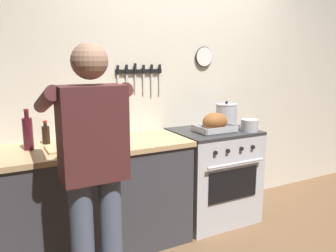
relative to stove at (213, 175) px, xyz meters
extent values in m
cube|color=beige|center=(-0.22, 0.36, 0.85)|extent=(6.00, 0.10, 2.60)
cube|color=black|center=(-0.64, 0.30, 1.01)|extent=(0.45, 0.02, 0.04)
cube|color=silver|center=(-0.85, 0.29, 0.89)|extent=(0.02, 0.00, 0.19)
cube|color=black|center=(-0.85, 0.29, 1.03)|extent=(0.02, 0.02, 0.08)
cube|color=silver|center=(-0.77, 0.29, 0.89)|extent=(0.02, 0.00, 0.19)
cube|color=black|center=(-0.77, 0.29, 1.03)|extent=(0.02, 0.02, 0.08)
cube|color=silver|center=(-0.68, 0.29, 0.91)|extent=(0.01, 0.00, 0.16)
cube|color=black|center=(-0.68, 0.29, 1.03)|extent=(0.02, 0.02, 0.09)
cube|color=silver|center=(-0.60, 0.29, 0.90)|extent=(0.01, 0.00, 0.18)
cube|color=black|center=(-0.60, 0.29, 1.03)|extent=(0.02, 0.02, 0.08)
cube|color=silver|center=(-0.52, 0.29, 0.89)|extent=(0.01, 0.00, 0.20)
cube|color=black|center=(-0.52, 0.29, 1.03)|extent=(0.02, 0.02, 0.08)
cube|color=silver|center=(-0.43, 0.29, 0.89)|extent=(0.01, 0.00, 0.19)
cube|color=black|center=(-0.43, 0.29, 1.03)|extent=(0.02, 0.02, 0.08)
cylinder|color=white|center=(0.07, 0.29, 1.14)|extent=(0.19, 0.02, 0.19)
torus|color=black|center=(0.07, 0.29, 1.14)|extent=(0.20, 0.02, 0.20)
cube|color=#38383D|center=(-1.42, 0.00, -0.02)|extent=(2.00, 0.62, 0.86)
cube|color=tan|center=(-1.42, 0.00, 0.43)|extent=(2.03, 0.65, 0.04)
cube|color=#BCBCC1|center=(0.00, 0.00, -0.02)|extent=(0.76, 0.62, 0.87)
cube|color=black|center=(0.00, -0.31, 0.00)|extent=(0.53, 0.01, 0.28)
cube|color=#2D2D2D|center=(0.00, 0.00, 0.43)|extent=(0.76, 0.62, 0.03)
cylinder|color=black|center=(-0.21, -0.32, 0.33)|extent=(0.04, 0.02, 0.04)
cylinder|color=black|center=(-0.08, -0.32, 0.33)|extent=(0.04, 0.02, 0.04)
cylinder|color=black|center=(0.08, -0.32, 0.33)|extent=(0.04, 0.02, 0.04)
cylinder|color=black|center=(0.21, -0.32, 0.33)|extent=(0.04, 0.02, 0.04)
cylinder|color=silver|center=(0.00, -0.34, 0.21)|extent=(0.61, 0.02, 0.02)
cylinder|color=#4C566B|center=(-1.45, -0.69, -0.02)|extent=(0.14, 0.14, 0.86)
cylinder|color=#4C566B|center=(-1.27, -0.69, -0.02)|extent=(0.14, 0.14, 0.86)
cube|color=#4C2323|center=(-1.36, -0.69, 0.69)|extent=(0.38, 0.22, 0.56)
sphere|color=#9E755B|center=(-1.36, -0.69, 1.10)|extent=(0.21, 0.21, 0.21)
cylinder|color=#4C2323|center=(-1.57, -0.44, 0.87)|extent=(0.09, 0.55, 0.22)
cylinder|color=#4C2323|center=(-1.15, -0.44, 0.87)|extent=(0.09, 0.55, 0.22)
cube|color=#B7B7BC|center=(-0.05, -0.08, 0.46)|extent=(0.34, 0.25, 0.01)
cube|color=#B7B7BC|center=(-0.05, -0.20, 0.49)|extent=(0.34, 0.01, 0.05)
cube|color=#B7B7BC|center=(-0.05, 0.05, 0.49)|extent=(0.34, 0.01, 0.05)
cube|color=#B7B7BC|center=(-0.22, -0.08, 0.49)|extent=(0.01, 0.25, 0.05)
cube|color=#B7B7BC|center=(0.12, -0.08, 0.49)|extent=(0.01, 0.25, 0.05)
ellipsoid|color=brown|center=(-0.05, -0.08, 0.55)|extent=(0.25, 0.18, 0.17)
cylinder|color=#B7B7BC|center=(0.20, 0.08, 0.56)|extent=(0.21, 0.21, 0.22)
cylinder|color=#B2B2B7|center=(0.20, 0.08, 0.68)|extent=(0.21, 0.21, 0.01)
sphere|color=black|center=(0.20, 0.08, 0.70)|extent=(0.03, 0.03, 0.03)
cylinder|color=#B7B7BC|center=(0.26, -0.20, 0.51)|extent=(0.16, 0.16, 0.11)
cube|color=tan|center=(-1.36, -0.06, 0.46)|extent=(0.36, 0.24, 0.02)
cylinder|color=black|center=(-1.50, 0.19, 0.52)|extent=(0.06, 0.06, 0.14)
cylinder|color=black|center=(-1.50, 0.19, 0.61)|extent=(0.03, 0.03, 0.03)
cylinder|color=#B21919|center=(-1.50, 0.19, 0.63)|extent=(0.03, 0.03, 0.01)
cylinder|color=#47141E|center=(-1.65, 0.06, 0.57)|extent=(0.07, 0.07, 0.24)
cylinder|color=#47141E|center=(-1.65, 0.06, 0.72)|extent=(0.03, 0.03, 0.05)
cylinder|color=maroon|center=(-1.65, 0.06, 0.75)|extent=(0.04, 0.04, 0.01)
cylinder|color=#338CCC|center=(-1.01, 0.13, 0.54)|extent=(0.07, 0.07, 0.19)
cylinder|color=#338CCC|center=(-1.01, 0.13, 0.66)|extent=(0.03, 0.03, 0.04)
cylinder|color=white|center=(-1.01, 0.13, 0.68)|extent=(0.04, 0.04, 0.01)
camera|label=1|loc=(-1.88, -2.60, 1.11)|focal=36.25mm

